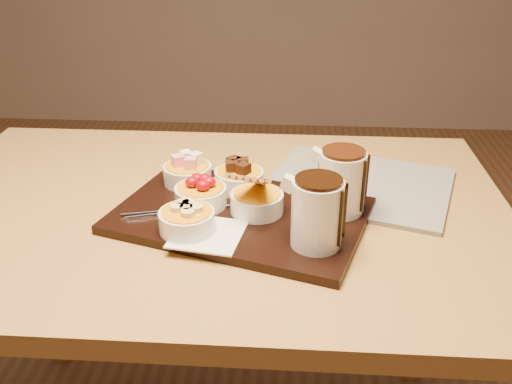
# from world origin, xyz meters

# --- Properties ---
(dining_table) EXTENTS (1.20, 0.80, 0.75)m
(dining_table) POSITION_xyz_m (0.00, 0.00, 0.65)
(dining_table) COLOR #A87E3E
(dining_table) RESTS_ON ground
(serving_board) EXTENTS (0.53, 0.42, 0.02)m
(serving_board) POSITION_xyz_m (0.07, -0.05, 0.76)
(serving_board) COLOR black
(serving_board) RESTS_ON dining_table
(napkin) EXTENTS (0.14, 0.14, 0.00)m
(napkin) POSITION_xyz_m (0.02, -0.14, 0.77)
(napkin) COLOR white
(napkin) RESTS_ON serving_board
(bowl_marshmallows) EXTENTS (0.10, 0.10, 0.04)m
(bowl_marshmallows) POSITION_xyz_m (-0.05, 0.06, 0.79)
(bowl_marshmallows) COLOR white
(bowl_marshmallows) RESTS_ON serving_board
(bowl_cake) EXTENTS (0.10, 0.10, 0.04)m
(bowl_cake) POSITION_xyz_m (0.06, 0.05, 0.79)
(bowl_cake) COLOR white
(bowl_cake) RESTS_ON serving_board
(bowl_strawberries) EXTENTS (0.10, 0.10, 0.04)m
(bowl_strawberries) POSITION_xyz_m (-0.01, -0.03, 0.79)
(bowl_strawberries) COLOR white
(bowl_strawberries) RESTS_ON serving_board
(bowl_biscotti) EXTENTS (0.10, 0.10, 0.04)m
(bowl_biscotti) POSITION_xyz_m (0.10, -0.05, 0.79)
(bowl_biscotti) COLOR white
(bowl_biscotti) RESTS_ON serving_board
(bowl_bananas) EXTENTS (0.10, 0.10, 0.04)m
(bowl_bananas) POSITION_xyz_m (-0.02, -0.13, 0.79)
(bowl_bananas) COLOR white
(bowl_bananas) RESTS_ON serving_board
(pitcher_dark_chocolate) EXTENTS (0.11, 0.11, 0.12)m
(pitcher_dark_chocolate) POSITION_xyz_m (0.21, -0.16, 0.83)
(pitcher_dark_chocolate) COLOR silver
(pitcher_dark_chocolate) RESTS_ON serving_board
(pitcher_milk_chocolate) EXTENTS (0.11, 0.11, 0.12)m
(pitcher_milk_chocolate) POSITION_xyz_m (0.26, -0.04, 0.83)
(pitcher_milk_chocolate) COLOR silver
(pitcher_milk_chocolate) RESTS_ON serving_board
(fondue_skewers) EXTENTS (0.09, 0.26, 0.01)m
(fondue_skewers) POSITION_xyz_m (-0.03, -0.05, 0.77)
(fondue_skewers) COLOR silver
(fondue_skewers) RESTS_ON serving_board
(newspaper) EXTENTS (0.44, 0.40, 0.01)m
(newspaper) POSITION_xyz_m (0.31, 0.10, 0.76)
(newspaper) COLOR beige
(newspaper) RESTS_ON dining_table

